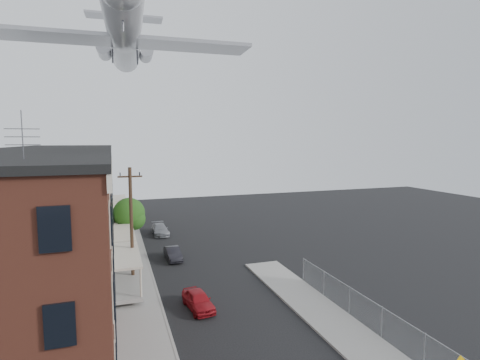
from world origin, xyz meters
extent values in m
cube|color=gray|center=(-5.50, 24.00, 0.06)|extent=(3.00, 62.00, 0.12)
cube|color=gray|center=(5.50, 6.00, 0.06)|extent=(3.00, 26.00, 0.12)
cube|color=gray|center=(-4.05, 24.00, 0.07)|extent=(0.15, 62.00, 0.14)
cube|color=gray|center=(4.05, 6.00, 0.07)|extent=(0.15, 26.00, 0.14)
cube|color=beige|center=(-6.92, 7.00, 9.70)|extent=(0.16, 12.20, 0.60)
cylinder|color=#515156|center=(-10.00, 5.00, 11.15)|extent=(0.04, 0.04, 2.00)
cube|color=slate|center=(-12.00, 16.50, 5.00)|extent=(10.00, 7.00, 10.00)
cube|color=black|center=(-12.00, 16.50, 10.15)|extent=(10.25, 7.00, 0.30)
cube|color=gray|center=(-6.10, 16.50, 0.55)|extent=(1.80, 6.40, 0.25)
cube|color=beige|center=(-6.10, 16.50, 2.75)|extent=(1.90, 6.50, 0.15)
cube|color=gray|center=(-12.00, 23.50, 5.00)|extent=(10.00, 7.00, 10.00)
cube|color=black|center=(-12.00, 23.50, 10.15)|extent=(10.25, 7.00, 0.30)
cube|color=gray|center=(-6.10, 23.50, 0.55)|extent=(1.80, 6.40, 0.25)
cube|color=beige|center=(-6.10, 23.50, 2.75)|extent=(1.90, 6.50, 0.15)
cube|color=slate|center=(-12.00, 30.50, 5.00)|extent=(10.00, 7.00, 10.00)
cube|color=black|center=(-12.00, 30.50, 10.15)|extent=(10.25, 7.00, 0.30)
cube|color=gray|center=(-6.10, 30.50, 0.55)|extent=(1.80, 6.40, 0.25)
cube|color=beige|center=(-6.10, 30.50, 2.75)|extent=(1.90, 6.50, 0.15)
cube|color=gray|center=(-12.00, 37.50, 5.00)|extent=(10.00, 7.00, 10.00)
cube|color=black|center=(-12.00, 37.50, 10.15)|extent=(10.25, 7.00, 0.30)
cube|color=gray|center=(-6.10, 37.50, 0.55)|extent=(1.80, 6.40, 0.25)
cube|color=beige|center=(-6.10, 37.50, 2.75)|extent=(1.90, 6.50, 0.15)
cube|color=slate|center=(-12.00, 44.50, 5.00)|extent=(10.00, 7.00, 10.00)
cube|color=black|center=(-12.00, 44.50, 10.15)|extent=(10.25, 7.00, 0.30)
cube|color=gray|center=(-6.10, 44.50, 0.55)|extent=(1.80, 6.40, 0.25)
cube|color=beige|center=(-6.10, 44.50, 2.75)|extent=(1.90, 6.50, 0.15)
cylinder|color=gray|center=(7.00, 2.00, 0.95)|extent=(0.06, 0.06, 1.90)
cylinder|color=gray|center=(7.00, 5.00, 0.95)|extent=(0.06, 0.06, 1.90)
cylinder|color=gray|center=(7.00, 8.00, 0.95)|extent=(0.06, 0.06, 1.90)
cylinder|color=gray|center=(7.00, 11.00, 0.95)|extent=(0.06, 0.06, 1.90)
cylinder|color=gray|center=(7.00, 14.00, 0.95)|extent=(0.06, 0.06, 1.90)
cube|color=gray|center=(7.00, 5.00, 1.85)|extent=(0.04, 18.00, 0.04)
cube|color=gray|center=(7.00, 5.00, 0.95)|extent=(0.02, 18.00, 1.80)
cylinder|color=black|center=(-5.60, 18.00, 4.50)|extent=(0.26, 0.26, 9.00)
cube|color=black|center=(-5.60, 18.00, 8.30)|extent=(1.80, 0.12, 0.12)
cylinder|color=black|center=(-6.30, 18.00, 8.50)|extent=(0.08, 0.08, 0.25)
cylinder|color=black|center=(-4.90, 18.00, 8.50)|extent=(0.08, 0.08, 0.25)
cylinder|color=black|center=(-5.40, 28.00, 1.20)|extent=(0.24, 0.24, 2.40)
sphere|color=#204713|center=(-5.40, 28.00, 3.60)|extent=(3.20, 3.20, 3.20)
sphere|color=#204713|center=(-4.90, 27.70, 3.04)|extent=(2.24, 2.24, 2.24)
imported|color=maroon|center=(-1.80, 12.01, 0.60)|extent=(1.84, 3.67, 1.20)
imported|color=black|center=(-1.80, 22.73, 0.58)|extent=(1.36, 3.56, 1.16)
imported|color=gray|center=(-1.80, 32.52, 0.62)|extent=(1.83, 4.28, 1.23)
cylinder|color=silver|center=(-5.44, 24.22, 20.23)|extent=(3.85, 21.56, 2.86)
cone|color=silver|center=(-4.94, 34.94, 20.23)|extent=(2.98, 2.81, 2.86)
cube|color=#939399|center=(-5.50, 22.88, 19.34)|extent=(21.60, 4.74, 0.31)
cylinder|color=#939399|center=(-7.23, 31.91, 20.41)|extent=(1.59, 3.64, 1.43)
cylinder|color=#939399|center=(-2.95, 31.71, 20.41)|extent=(1.59, 3.64, 1.43)
cube|color=silver|center=(-4.97, 34.49, 22.73)|extent=(0.38, 3.40, 5.00)
cube|color=#939399|center=(-4.92, 35.38, 25.06)|extent=(8.59, 2.71, 0.22)
cylinder|color=#515156|center=(-5.86, 15.29, 18.62)|extent=(0.14, 0.14, 1.07)
camera|label=1|loc=(-6.81, -11.12, 11.02)|focal=28.00mm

